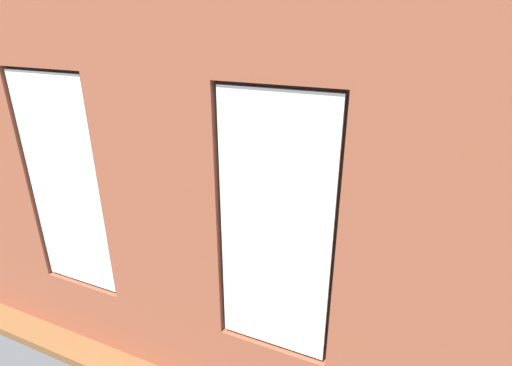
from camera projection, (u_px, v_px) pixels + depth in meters
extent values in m
cube|color=brown|center=(274.00, 241.00, 6.42)|extent=(6.59, 6.26, 0.10)
cube|color=#9E5138|center=(452.00, 271.00, 2.54)|extent=(1.47, 0.16, 3.60)
cube|color=#9E5138|center=(160.00, 208.00, 3.38)|extent=(1.17, 0.16, 3.60)
cube|color=#9E5138|center=(281.00, 25.00, 2.43)|extent=(0.94, 0.16, 0.69)
cube|color=white|center=(274.00, 233.00, 2.95)|extent=(0.88, 0.03, 2.11)
cube|color=#38281E|center=(277.00, 229.00, 3.00)|extent=(0.94, 0.04, 2.17)
cube|color=#9E5138|center=(93.00, 309.00, 4.33)|extent=(0.94, 0.16, 0.73)
cube|color=#9E5138|center=(36.00, 23.00, 3.21)|extent=(0.94, 0.16, 0.69)
cube|color=white|center=(65.00, 187.00, 3.73)|extent=(0.88, 0.03, 2.11)
cube|color=#38281E|center=(70.00, 185.00, 3.78)|extent=(0.94, 0.04, 2.17)
cube|color=#A87547|center=(177.00, 304.00, 3.89)|extent=(3.24, 0.24, 0.06)
cube|color=black|center=(163.00, 164.00, 3.32)|extent=(0.50, 0.03, 0.63)
cube|color=#A33875|center=(164.00, 164.00, 3.33)|extent=(0.44, 0.01, 0.57)
cube|color=white|center=(107.00, 114.00, 6.63)|extent=(0.10, 5.26, 3.60)
cube|color=black|center=(149.00, 288.00, 4.91)|extent=(1.76, 0.85, 0.42)
cube|color=black|center=(127.00, 275.00, 4.48)|extent=(1.76, 0.24, 0.38)
cube|color=black|center=(201.00, 283.00, 4.50)|extent=(0.22, 0.85, 0.24)
cube|color=black|center=(97.00, 252.00, 5.08)|extent=(0.22, 0.85, 0.24)
cube|color=black|center=(171.00, 274.00, 4.72)|extent=(0.61, 0.65, 0.12)
cube|color=black|center=(127.00, 261.00, 4.96)|extent=(0.61, 0.65, 0.12)
cube|color=black|center=(427.00, 254.00, 5.61)|extent=(0.86, 1.73, 0.42)
cube|color=black|center=(458.00, 234.00, 5.34)|extent=(0.25, 1.73, 0.38)
cube|color=black|center=(433.00, 212.00, 6.13)|extent=(0.85, 0.22, 0.24)
cube|color=black|center=(428.00, 263.00, 4.86)|extent=(0.85, 0.22, 0.24)
cube|color=black|center=(428.00, 226.00, 5.79)|extent=(0.65, 0.59, 0.12)
cube|color=black|center=(426.00, 248.00, 5.25)|extent=(0.65, 0.59, 0.12)
cube|color=olive|center=(253.00, 204.00, 6.65)|extent=(1.39, 0.75, 0.04)
cube|color=olive|center=(295.00, 215.00, 6.76)|extent=(0.07, 0.07, 0.38)
cube|color=olive|center=(228.00, 202.00, 7.23)|extent=(0.07, 0.07, 0.38)
cube|color=olive|center=(282.00, 232.00, 6.23)|extent=(0.07, 0.07, 0.38)
cube|color=olive|center=(211.00, 216.00, 6.70)|extent=(0.07, 0.07, 0.38)
cylinder|color=silver|center=(256.00, 204.00, 6.49)|extent=(0.08, 0.08, 0.10)
cylinder|color=#B7333D|center=(246.00, 196.00, 6.76)|extent=(0.08, 0.08, 0.11)
cylinder|color=brown|center=(277.00, 201.00, 6.59)|extent=(0.12, 0.12, 0.10)
sphere|color=#1E5B28|center=(278.00, 195.00, 6.54)|extent=(0.15, 0.15, 0.15)
cube|color=#B2B2B7|center=(253.00, 203.00, 6.64)|extent=(0.18, 0.09, 0.02)
cube|color=#59595B|center=(228.00, 201.00, 6.70)|extent=(0.17, 0.06, 0.02)
cube|color=black|center=(127.00, 204.00, 6.99)|extent=(1.23, 0.42, 0.50)
cube|color=black|center=(125.00, 190.00, 6.89)|extent=(0.47, 0.20, 0.05)
cube|color=black|center=(125.00, 187.00, 6.86)|extent=(0.06, 0.04, 0.06)
cube|color=black|center=(122.00, 169.00, 6.74)|extent=(1.06, 0.04, 0.59)
cube|color=black|center=(123.00, 169.00, 6.76)|extent=(1.01, 0.01, 0.54)
cylinder|color=olive|center=(286.00, 180.00, 8.30)|extent=(0.50, 0.50, 0.28)
ellipsoid|color=white|center=(287.00, 165.00, 8.17)|extent=(1.12, 1.12, 0.45)
ellipsoid|color=navy|center=(283.00, 159.00, 8.16)|extent=(0.44, 0.44, 0.18)
cylinder|color=brown|center=(407.00, 217.00, 6.90)|extent=(0.16, 0.16, 0.16)
cylinder|color=brown|center=(408.00, 211.00, 6.85)|extent=(0.02, 0.02, 0.09)
ellipsoid|color=#337F38|center=(410.00, 202.00, 6.79)|extent=(0.31, 0.31, 0.25)
cylinder|color=gray|center=(443.00, 205.00, 7.23)|extent=(0.27, 0.27, 0.27)
cylinder|color=brown|center=(446.00, 186.00, 7.09)|extent=(0.05, 0.05, 0.47)
cone|color=#286B2D|center=(438.00, 159.00, 7.01)|extent=(0.57, 0.24, 0.58)
cone|color=#286B2D|center=(452.00, 163.00, 6.74)|extent=(0.17, 0.50, 0.62)
cone|color=#286B2D|center=(464.00, 162.00, 6.83)|extent=(0.51, 0.17, 0.61)
cone|color=#286B2D|center=(450.00, 157.00, 7.06)|extent=(0.23, 0.52, 0.62)
cylinder|color=#9E5638|center=(247.00, 321.00, 4.43)|extent=(0.35, 0.35, 0.35)
cylinder|color=brown|center=(246.00, 295.00, 4.30)|extent=(0.06, 0.06, 0.35)
cone|color=#286B2D|center=(228.00, 262.00, 4.24)|extent=(0.54, 0.17, 0.49)
cone|color=#286B2D|center=(234.00, 277.00, 3.99)|extent=(0.24, 0.54, 0.50)
cone|color=#286B2D|center=(260.00, 268.00, 4.06)|extent=(0.47, 0.20, 0.55)
cone|color=#286B2D|center=(254.00, 256.00, 4.33)|extent=(0.17, 0.53, 0.50)
cylinder|color=#47423D|center=(109.00, 243.00, 5.91)|extent=(0.38, 0.38, 0.38)
cylinder|color=brown|center=(106.00, 229.00, 5.82)|extent=(0.06, 0.06, 0.09)
ellipsoid|color=#3D8E42|center=(104.00, 214.00, 5.72)|extent=(0.58, 0.58, 0.43)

